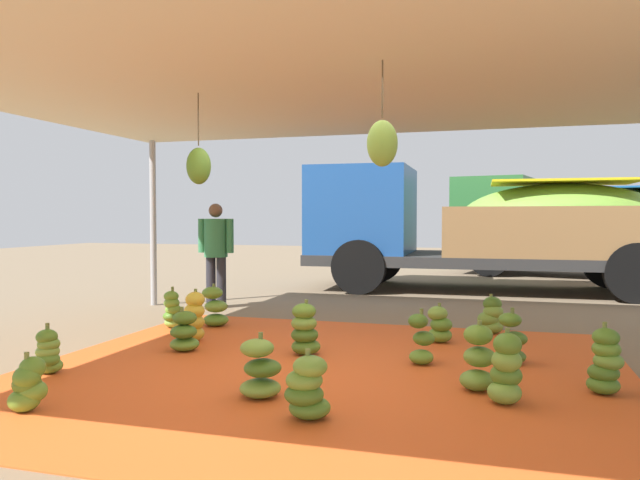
% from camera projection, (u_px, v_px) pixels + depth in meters
% --- Properties ---
extents(ground_plane, '(40.00, 40.00, 0.00)m').
position_uv_depth(ground_plane, '(384.00, 319.00, 8.46)').
color(ground_plane, '#7F6B51').
extents(tarp_orange, '(5.44, 5.13, 0.01)m').
position_uv_depth(tarp_orange, '(323.00, 371.00, 5.59)').
color(tarp_orange, '#E05B23').
rests_on(tarp_orange, ground).
extents(tent_canopy, '(8.00, 7.00, 2.69)m').
position_uv_depth(tent_canopy, '(320.00, 82.00, 5.40)').
color(tent_canopy, '#9EA0A5').
rests_on(tent_canopy, ground).
extents(banana_bunch_0, '(0.29, 0.29, 0.53)m').
position_uv_depth(banana_bunch_0, '(421.00, 341.00, 5.85)').
color(banana_bunch_0, '#60932D').
rests_on(banana_bunch_0, tarp_orange).
extents(banana_bunch_1, '(0.43, 0.45, 0.47)m').
position_uv_depth(banana_bunch_1, '(184.00, 333.00, 6.40)').
color(banana_bunch_1, '#60932D').
rests_on(banana_bunch_1, tarp_orange).
extents(banana_bunch_2, '(0.33, 0.33, 0.58)m').
position_uv_depth(banana_bunch_2, '(506.00, 371.00, 4.59)').
color(banana_bunch_2, '#75A83D').
rests_on(banana_bunch_2, tarp_orange).
extents(banana_bunch_3, '(0.40, 0.40, 0.57)m').
position_uv_depth(banana_bunch_3, '(305.00, 331.00, 6.23)').
color(banana_bunch_3, '#518428').
rests_on(banana_bunch_3, tarp_orange).
extents(banana_bunch_4, '(0.33, 0.33, 0.43)m').
position_uv_depth(banana_bunch_4, '(28.00, 385.00, 4.43)').
color(banana_bunch_4, '#60932D').
rests_on(banana_bunch_4, tarp_orange).
extents(banana_bunch_5, '(0.38, 0.38, 0.45)m').
position_uv_depth(banana_bunch_5, '(440.00, 326.00, 6.83)').
color(banana_bunch_5, '#60932D').
rests_on(banana_bunch_5, tarp_orange).
extents(banana_bunch_6, '(0.34, 0.33, 0.60)m').
position_uv_depth(banana_bunch_6, '(194.00, 318.00, 6.91)').
color(banana_bunch_6, gold).
rests_on(banana_bunch_6, tarp_orange).
extents(banana_bunch_7, '(0.32, 0.31, 0.57)m').
position_uv_depth(banana_bunch_7, '(605.00, 363.00, 4.86)').
color(banana_bunch_7, '#518428').
rests_on(banana_bunch_7, tarp_orange).
extents(banana_bunch_8, '(0.38, 0.35, 0.48)m').
position_uv_depth(banana_bunch_8, '(491.00, 316.00, 7.36)').
color(banana_bunch_8, '#6B9E38').
rests_on(banana_bunch_8, tarp_orange).
extents(banana_bunch_9, '(0.37, 0.39, 0.57)m').
position_uv_depth(banana_bunch_9, '(478.00, 360.00, 4.97)').
color(banana_bunch_9, '#6B9E38').
rests_on(banana_bunch_9, tarp_orange).
extents(banana_bunch_10, '(0.31, 0.31, 0.53)m').
position_uv_depth(banana_bunch_10, '(172.00, 311.00, 7.73)').
color(banana_bunch_10, '#75A83D').
rests_on(banana_bunch_10, tarp_orange).
extents(banana_bunch_11, '(0.43, 0.43, 0.51)m').
position_uv_depth(banana_bunch_11, '(260.00, 371.00, 4.77)').
color(banana_bunch_11, '#75A83D').
rests_on(banana_bunch_11, tarp_orange).
extents(banana_bunch_12, '(0.31, 0.34, 0.46)m').
position_uv_depth(banana_bunch_12, '(48.00, 353.00, 5.47)').
color(banana_bunch_12, '#60932D').
rests_on(banana_bunch_12, tarp_orange).
extents(banana_bunch_13, '(0.47, 0.47, 0.55)m').
position_uv_depth(banana_bunch_13, '(215.00, 308.00, 7.88)').
color(banana_bunch_13, '#518428').
rests_on(banana_bunch_13, tarp_orange).
extents(banana_bunch_14, '(0.42, 0.42, 0.49)m').
position_uv_depth(banana_bunch_14, '(307.00, 389.00, 4.24)').
color(banana_bunch_14, '#518428').
rests_on(banana_bunch_14, tarp_orange).
extents(banana_bunch_15, '(0.36, 0.36, 0.54)m').
position_uv_depth(banana_bunch_15, '(512.00, 341.00, 5.85)').
color(banana_bunch_15, '#477523').
rests_on(banana_bunch_15, tarp_orange).
extents(cargo_truck_main, '(6.90, 2.66, 2.40)m').
position_uv_depth(cargo_truck_main, '(482.00, 225.00, 11.70)').
color(cargo_truck_main, '#2D2D2D').
rests_on(cargo_truck_main, ground).
extents(cargo_truck_far, '(6.52, 3.48, 2.40)m').
position_uv_depth(cargo_truck_far, '(585.00, 223.00, 14.45)').
color(cargo_truck_far, '#2D2D2D').
rests_on(cargo_truck_far, ground).
extents(worker_0, '(0.60, 0.36, 1.63)m').
position_uv_depth(worker_0, '(216.00, 247.00, 9.52)').
color(worker_0, '#26262D').
rests_on(worker_0, ground).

